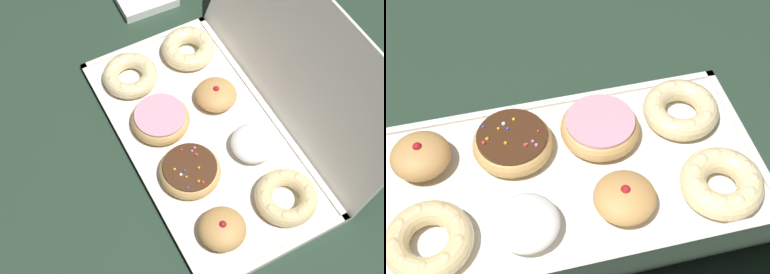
# 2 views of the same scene
# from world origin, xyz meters

# --- Properties ---
(ground_plane) EXTENTS (3.00, 3.00, 0.00)m
(ground_plane) POSITION_xyz_m (0.00, 0.00, 0.00)
(ground_plane) COLOR #233828
(donut_box) EXTENTS (0.56, 0.30, 0.01)m
(donut_box) POSITION_xyz_m (0.00, 0.00, 0.01)
(donut_box) COLOR silver
(donut_box) RESTS_ON ground
(box_lid_open) EXTENTS (0.56, 0.10, 0.26)m
(box_lid_open) POSITION_xyz_m (0.00, 0.20, 0.13)
(box_lid_open) COLOR silver
(box_lid_open) RESTS_ON ground
(cruller_donut_0) EXTENTS (0.12, 0.12, 0.04)m
(cruller_donut_0) POSITION_xyz_m (-0.19, -0.07, 0.03)
(cruller_donut_0) COLOR beige
(cruller_donut_0) RESTS_ON donut_box
(pink_frosted_donut_1) EXTENTS (0.12, 0.12, 0.04)m
(pink_frosted_donut_1) POSITION_xyz_m (-0.06, -0.06, 0.03)
(pink_frosted_donut_1) COLOR tan
(pink_frosted_donut_1) RESTS_ON donut_box
(sprinkle_donut_2) EXTENTS (0.12, 0.12, 0.04)m
(sprinkle_donut_2) POSITION_xyz_m (0.07, -0.07, 0.03)
(sprinkle_donut_2) COLOR tan
(sprinkle_donut_2) RESTS_ON donut_box
(jelly_filled_donut_3) EXTENTS (0.09, 0.09, 0.05)m
(jelly_filled_donut_3) POSITION_xyz_m (0.20, -0.07, 0.03)
(jelly_filled_donut_3) COLOR tan
(jelly_filled_donut_3) RESTS_ON donut_box
(cruller_donut_4) EXTENTS (0.12, 0.12, 0.04)m
(cruller_donut_4) POSITION_xyz_m (-0.20, 0.07, 0.03)
(cruller_donut_4) COLOR beige
(cruller_donut_4) RESTS_ON donut_box
(jelly_filled_donut_5) EXTENTS (0.09, 0.09, 0.05)m
(jelly_filled_donut_5) POSITION_xyz_m (-0.07, 0.06, 0.03)
(jelly_filled_donut_5) COLOR tan
(jelly_filled_donut_5) RESTS_ON donut_box
(powdered_filled_donut_6) EXTENTS (0.09, 0.09, 0.04)m
(powdered_filled_donut_6) POSITION_xyz_m (0.07, 0.07, 0.03)
(powdered_filled_donut_6) COLOR white
(powdered_filled_donut_6) RESTS_ON donut_box
(cruller_donut_7) EXTENTS (0.12, 0.12, 0.03)m
(cruller_donut_7) POSITION_xyz_m (0.20, 0.06, 0.03)
(cruller_donut_7) COLOR #EACC8C
(cruller_donut_7) RESTS_ON donut_box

